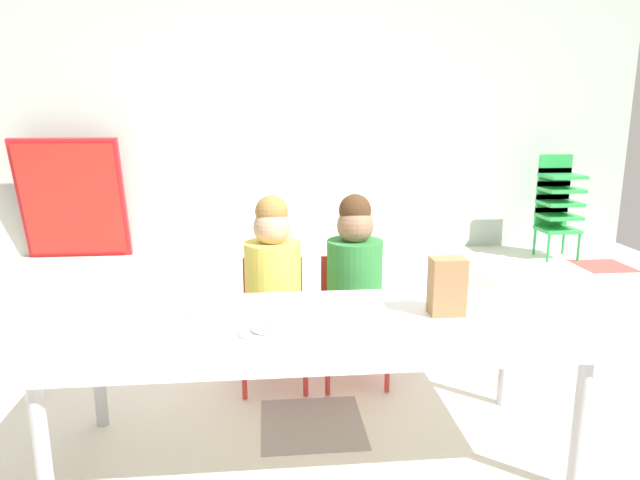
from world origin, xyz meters
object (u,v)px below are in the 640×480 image
Objects in this scene: paper_plate_near_edge at (265,332)px; donut_powdered_on_plate at (265,328)px; seated_child_near_camera at (273,275)px; folded_activity_table at (72,200)px; seated_child_middle_seat at (354,272)px; kid_chair_green_stack at (558,201)px; paper_bag_brown at (447,286)px; craft_table at (315,333)px; paper_plate_center_table at (212,308)px.

paper_plate_near_edge is 1.85× the size of donut_powdered_on_plate.
folded_activity_table is at bearing 123.87° from seated_child_near_camera.
seated_child_middle_seat is 3.13m from kid_chair_green_stack.
seated_child_near_camera is at bearing -56.13° from folded_activity_table.
craft_table is at bearing -175.95° from paper_bag_brown.
paper_plate_center_table is (-2.82, -2.65, 0.03)m from kid_chair_green_stack.
kid_chair_green_stack reaches higher than paper_plate_center_table.
craft_table is 0.21m from donut_powdered_on_plate.
donut_powdered_on_plate is at bearing -62.57° from folded_activity_table.
paper_bag_brown is at bearing -124.72° from kid_chair_green_stack.
seated_child_near_camera is at bearing -139.09° from kid_chair_green_stack.
folded_activity_table is 3.32m from paper_plate_center_table.
paper_bag_brown is (-1.93, -2.79, 0.14)m from kid_chair_green_stack.
folded_activity_table is at bearing 127.20° from paper_bag_brown.
donut_powdered_on_plate is (-0.18, -0.09, 0.06)m from craft_table.
folded_activity_table reaches higher than paper_plate_center_table.
seated_child_near_camera is 1.00× the size of seated_child_middle_seat.
paper_bag_brown reaches higher than paper_plate_near_edge.
craft_table is 0.53m from paper_bag_brown.
paper_plate_near_edge is (1.68, -3.24, 0.01)m from folded_activity_table.
seated_child_middle_seat is 0.62m from paper_bag_brown.
craft_table is 2.08× the size of seated_child_middle_seat.
craft_table is 10.62× the size of paper_plate_center_table.
paper_plate_near_edge is at bearing -169.75° from paper_bag_brown.
seated_child_middle_seat reaches higher than paper_plate_center_table.
paper_plate_center_table is at bearing -136.76° from kid_chair_green_stack.
seated_child_middle_seat is 0.80m from donut_powdered_on_plate.
paper_bag_brown is (0.26, -0.55, 0.10)m from seated_child_middle_seat.
seated_child_near_camera is 0.48m from paper_plate_center_table.
seated_child_middle_seat is at bearing -50.63° from folded_activity_table.
paper_plate_center_table is at bearing 171.22° from paper_bag_brown.
seated_child_near_camera reaches higher than donut_powdered_on_plate.
kid_chair_green_stack is at bearing 43.24° from paper_plate_center_table.
paper_plate_center_table is at bearing 127.99° from paper_plate_near_edge.
craft_table is 0.61m from seated_child_near_camera.
kid_chair_green_stack is 4.31m from folded_activity_table.
folded_activity_table is (-4.30, 0.33, 0.02)m from kid_chair_green_stack.
seated_child_middle_seat is at bearing 67.97° from craft_table.
paper_plate_near_edge is at bearing -52.01° from paper_plate_center_table.
craft_table is 3.66m from folded_activity_table.
paper_plate_near_edge is (-0.68, -0.12, -0.11)m from paper_bag_brown.
seated_child_near_camera reaches higher than paper_plate_near_edge.
paper_plate_near_edge is at bearing -131.93° from kid_chair_green_stack.
paper_plate_near_edge is at bearing -121.76° from seated_child_middle_seat.
seated_child_near_camera is 0.86m from paper_bag_brown.
donut_powdered_on_plate is (0.00, 0.00, 0.02)m from paper_plate_near_edge.
folded_activity_table is 6.04× the size of paper_plate_center_table.
seated_child_near_camera is 4.17× the size of paper_bag_brown.
seated_child_middle_seat is 4.17× the size of paper_bag_brown.
seated_child_near_camera is 9.43× the size of donut_powdered_on_plate.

